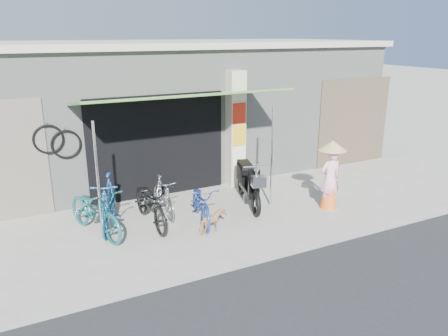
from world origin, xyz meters
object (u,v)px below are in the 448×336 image
bike_silver (163,196)px  moped (248,182)px  bike_blue (108,203)px  nun (330,175)px  bike_teal (95,211)px  bike_black (151,203)px  bike_navy (202,203)px  street_dog (213,222)px

bike_silver → moped: (2.01, -0.26, 0.09)m
bike_blue → nun: nun is taller
bike_blue → bike_teal: bearing=-126.2°
bike_blue → bike_black: 0.86m
bike_blue → bike_black: bike_blue is taller
bike_black → bike_navy: size_ratio=1.15×
bike_silver → street_dog: size_ratio=2.48×
bike_silver → bike_navy: bike_silver is taller
moped → bike_blue: bearing=-165.8°
street_dog → bike_blue: bearing=35.0°
street_dog → bike_navy: bearing=-24.1°
bike_teal → bike_black: 1.13m
bike_black → moped: bearing=1.8°
bike_teal → bike_navy: bearing=-28.6°
street_dog → moped: (1.44, 1.09, 0.28)m
bike_silver → moped: size_ratio=0.73×
bike_blue → nun: (4.77, -1.19, 0.25)m
bike_blue → bike_silver: bike_blue is taller
bike_blue → bike_silver: 1.24m
bike_silver → bike_navy: 0.94m
bike_black → nun: (3.95, -0.95, 0.31)m
street_dog → nun: size_ratio=0.37×
bike_blue → bike_navy: bearing=1.9°
bike_blue → street_dog: size_ratio=3.11×
bike_navy → bike_silver: bearing=141.7°
bike_teal → nun: 5.18m
bike_black → street_dog: size_ratio=3.17×
bike_blue → moped: size_ratio=0.91×
bike_blue → bike_black: (0.82, -0.24, -0.06)m
bike_teal → bike_black: bearing=-20.2°
bike_black → bike_navy: bike_black is taller
bike_navy → nun: nun is taller
bike_teal → bike_black: (1.13, -0.04, -0.01)m
bike_teal → street_dog: 2.34m
bike_silver → nun: 3.80m
bike_blue → street_dog: (1.79, -1.22, -0.30)m
bike_silver → moped: bearing=-5.6°
bike_black → street_dog: 1.40m
bike_blue → nun: bearing=5.9°
bike_navy → nun: (2.94, -0.60, 0.38)m
bike_blue → nun: size_ratio=1.15×
bike_black → moped: (2.41, 0.12, 0.04)m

